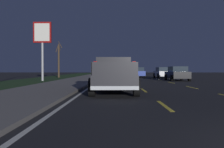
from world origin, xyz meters
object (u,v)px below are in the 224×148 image
(sedan_black, at_px, (177,73))
(bare_tree_far, at_px, (59,60))
(pickup_truck, at_px, (113,75))
(gas_price_sign, at_px, (42,37))
(sedan_blue, at_px, (138,72))
(sedan_white, at_px, (163,73))
(sedan_tan, at_px, (116,74))

(sedan_black, height_order, bare_tree_far, bare_tree_far)
(pickup_truck, xyz_separation_m, gas_price_sign, (12.89, 7.68, 3.76))
(sedan_blue, relative_size, gas_price_sign, 0.71)
(pickup_truck, distance_m, sedan_blue, 24.59)
(pickup_truck, relative_size, bare_tree_far, 1.00)
(sedan_white, bearing_deg, sedan_blue, 54.82)
(sedan_tan, relative_size, sedan_white, 0.99)
(pickup_truck, height_order, sedan_white, pickup_truck)
(pickup_truck, distance_m, sedan_black, 15.42)
(pickup_truck, relative_size, sedan_black, 1.24)
(pickup_truck, xyz_separation_m, sedan_tan, (10.08, -0.17, -0.13))
(sedan_white, xyz_separation_m, gas_price_sign, (-9.10, 14.50, 3.88))
(pickup_truck, distance_m, gas_price_sign, 15.47)
(sedan_blue, xyz_separation_m, bare_tree_far, (-0.36, 12.01, 1.95))
(sedan_blue, xyz_separation_m, sedan_black, (-10.53, -3.37, 0.00))
(pickup_truck, height_order, sedan_tan, pickup_truck)
(sedan_blue, distance_m, sedan_black, 11.06)
(pickup_truck, relative_size, sedan_white, 1.23)
(sedan_tan, distance_m, gas_price_sign, 9.19)
(gas_price_sign, height_order, bare_tree_far, gas_price_sign)
(sedan_black, bearing_deg, gas_price_sign, 93.64)
(sedan_tan, relative_size, sedan_blue, 0.99)
(sedan_black, bearing_deg, pickup_truck, 153.64)
(gas_price_sign, relative_size, bare_tree_far, 1.14)
(sedan_blue, bearing_deg, bare_tree_far, 91.73)
(sedan_white, height_order, gas_price_sign, gas_price_sign)
(sedan_tan, xyz_separation_m, sedan_blue, (14.27, -3.31, 0.00))
(sedan_blue, height_order, sedan_black, same)
(sedan_blue, relative_size, bare_tree_far, 0.81)
(sedan_white, distance_m, bare_tree_far, 15.61)
(gas_price_sign, distance_m, bare_tree_far, 11.29)
(pickup_truck, xyz_separation_m, sedan_white, (21.99, -6.82, -0.13))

